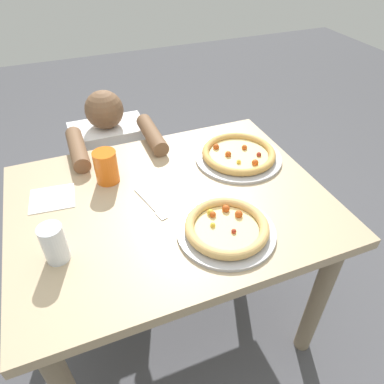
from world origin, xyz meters
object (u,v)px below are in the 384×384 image
pizza_far (238,155)px  water_cup_clear (54,243)px  diner_seated (116,179)px  pizza_near (226,228)px  drink_cup_colored (106,167)px  fork (151,205)px

pizza_far → water_cup_clear: size_ratio=2.85×
water_cup_clear → diner_seated: 0.92m
pizza_near → water_cup_clear: (-0.52, 0.09, 0.05)m
pizza_near → water_cup_clear: water_cup_clear is taller
water_cup_clear → diner_seated: (0.30, 0.77, -0.39)m
drink_cup_colored → water_cup_clear: (-0.22, -0.33, 0.00)m
pizza_far → water_cup_clear: (-0.76, -0.28, 0.05)m
fork → diner_seated: size_ratio=0.22×
pizza_near → water_cup_clear: bearing=170.0°
diner_seated → drink_cup_colored: bearing=-100.4°
pizza_far → water_cup_clear: water_cup_clear is taller
fork → pizza_far: bearing=19.8°
pizza_far → diner_seated: diner_seated is taller
water_cup_clear → fork: 0.36m
drink_cup_colored → fork: drink_cup_colored is taller
pizza_far → water_cup_clear: 0.82m
fork → drink_cup_colored: bearing=118.9°
pizza_near → pizza_far: (0.24, 0.38, -0.00)m
fork → diner_seated: diner_seated is taller
drink_cup_colored → fork: 0.24m
pizza_near → drink_cup_colored: size_ratio=2.52×
water_cup_clear → pizza_far: bearing=20.4°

